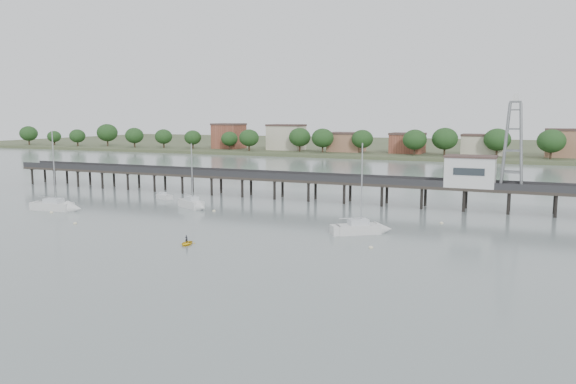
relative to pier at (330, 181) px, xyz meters
name	(u,v)px	position (x,y,z in m)	size (l,w,h in m)	color
ground_plane	(112,295)	(0.00, -60.00, -3.79)	(500.00, 500.00, 0.00)	slate
pier	(330,181)	(0.00, 0.00, 0.00)	(150.00, 5.00, 5.50)	#2D2823
pier_building	(470,171)	(25.00, 0.00, 2.87)	(8.40, 5.40, 5.30)	silver
lattice_tower	(513,146)	(31.50, 0.00, 7.31)	(3.20, 3.20, 15.50)	slate
sailboat_c	(367,229)	(14.06, -25.25, -3.15)	(7.72, 6.41, 13.00)	silver
sailboat_b	(195,205)	(-18.79, -16.89, -3.14)	(7.18, 5.12, 11.75)	silver
sailboat_a	(61,207)	(-38.43, -27.59, -3.16)	(8.85, 3.63, 14.16)	silver
white_tender	(164,197)	(-30.26, -9.65, -3.36)	(3.91, 2.73, 1.40)	silver
yellow_dinghy	(187,245)	(-4.80, -40.63, -3.79)	(1.78, 0.52, 2.49)	yellow
dinghy_occupant	(187,245)	(-4.80, -40.63, -3.79)	(0.35, 0.96, 0.23)	black
mooring_buoys	(275,228)	(1.16, -27.19, -3.71)	(86.34, 22.22, 0.39)	#F3E9BD
far_shore	(452,147)	(0.36, 179.58, -2.85)	(500.00, 170.00, 10.40)	#475133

